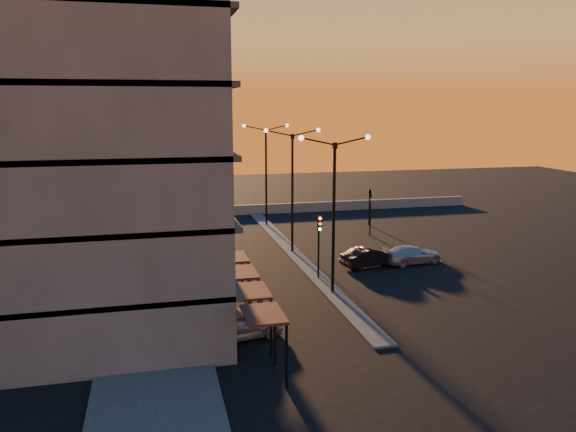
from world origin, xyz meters
The scene contains 14 objects.
ground centered at (0.00, 0.00, 0.00)m, with size 120.00×120.00×0.00m, color black.
sidewalk_west centered at (-10.50, 4.00, 0.06)m, with size 5.00×40.00×0.12m, color #444542.
median centered at (0.00, 10.00, 0.06)m, with size 1.20×36.00×0.12m, color #444542.
parapet centered at (2.00, 26.00, 0.50)m, with size 44.00×0.50×1.00m, color gray.
building centered at (-14.00, 0.03, 11.91)m, with size 14.35×17.08×25.00m.
streetlamp_near centered at (0.00, 0.00, 5.59)m, with size 4.32×0.32×9.51m.
streetlamp_mid centered at (0.00, 10.00, 5.59)m, with size 4.32×0.32×9.51m.
streetlamp_far centered at (0.00, 20.00, 5.59)m, with size 4.32×0.32×9.51m.
traffic_light_main centered at (0.00, 2.87, 2.89)m, with size 0.28×0.44×4.25m.
signal_east_a centered at (8.00, 14.00, 1.93)m, with size 0.13×0.16×3.60m.
signal_east_b centered at (9.50, 18.00, 3.10)m, with size 0.42×1.99×3.60m.
car_hatchback centered at (-6.50, -5.17, 0.74)m, with size 1.74×4.33×1.48m, color #B0B3B8.
car_sedan centered at (4.40, 4.95, 0.69)m, with size 1.47×4.21×1.39m, color black.
car_wagon centered at (7.63, 5.01, 0.65)m, with size 1.82×4.47×1.30m, color #B9BCC1.
Camera 1 is at (-10.23, -30.75, 11.16)m, focal length 35.00 mm.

